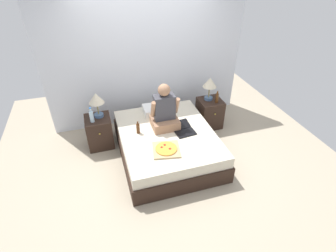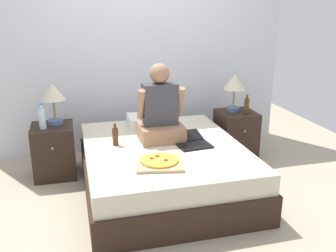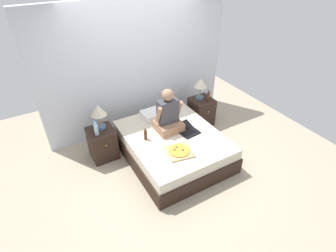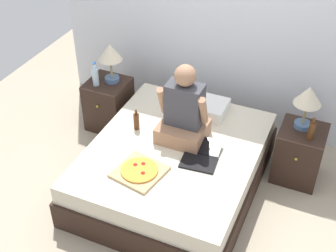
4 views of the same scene
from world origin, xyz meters
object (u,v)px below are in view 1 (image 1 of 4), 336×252
bed (167,144)px  lamp_on_left_nightstand (96,100)px  person_seated (164,112)px  nightstand_right (209,113)px  nightstand_left (100,132)px  beer_bottle_on_bed (138,128)px  beer_bottle (217,98)px  pizza_box (166,149)px  lamp_on_right_nightstand (210,84)px  water_bottle (92,116)px  laptop (184,130)px

bed → lamp_on_left_nightstand: size_ratio=4.21×
person_seated → bed: bearing=-94.3°
lamp_on_left_nightstand → nightstand_right: lamp_on_left_nightstand is taller
nightstand_left → nightstand_right: size_ratio=1.00×
beer_bottle_on_bed → person_seated: bearing=7.5°
nightstand_left → beer_bottle: size_ratio=2.51×
lamp_on_left_nightstand → pizza_box: size_ratio=0.96×
pizza_box → beer_bottle_on_bed: 0.65m
beer_bottle → lamp_on_right_nightstand: bearing=123.7°
bed → beer_bottle: beer_bottle is taller
water_bottle → person_seated: bearing=-16.7°
lamp_on_right_nightstand → beer_bottle_on_bed: 1.63m
nightstand_right → pizza_box: 1.63m
nightstand_right → beer_bottle: bearing=-55.0°
nightstand_right → pizza_box: bearing=-138.8°
bed → lamp_on_right_nightstand: bearing=32.8°
nightstand_left → laptop: size_ratio=1.30×
bed → pizza_box: (-0.15, -0.44, 0.26)m
nightstand_left → water_bottle: size_ratio=2.09×
nightstand_left → water_bottle: bearing=-131.7°
nightstand_left → pizza_box: bearing=-49.0°
nightstand_left → person_seated: 1.27m
lamp_on_right_nightstand → nightstand_right: bearing=-59.1°
beer_bottle → person_seated: person_seated is taller
pizza_box → lamp_on_left_nightstand: bearing=128.5°
nightstand_right → beer_bottle: size_ratio=2.51×
beer_bottle → water_bottle: bearing=179.8°
nightstand_right → laptop: bearing=-139.7°
nightstand_right → beer_bottle_on_bed: (-1.53, -0.50, 0.29)m
beer_bottle_on_bed → bed: bearing=-14.7°
beer_bottle → beer_bottle_on_bed: 1.65m
beer_bottle → laptop: bearing=-146.4°
lamp_on_right_nightstand → beer_bottle: lamp_on_right_nightstand is taller
laptop → beer_bottle_on_bed: beer_bottle_on_bed is taller
nightstand_right → lamp_on_right_nightstand: lamp_on_right_nightstand is taller
water_bottle → lamp_on_left_nightstand: bearing=49.4°
bed → nightstand_left: (-1.07, 0.62, 0.05)m
nightstand_left → lamp_on_left_nightstand: bearing=51.4°
nightstand_right → laptop: 1.06m
lamp_on_left_nightstand → beer_bottle_on_bed: lamp_on_left_nightstand is taller
lamp_on_right_nightstand → beer_bottle_on_bed: bearing=-159.8°
nightstand_left → water_bottle: water_bottle is taller
bed → water_bottle: 1.35m
water_bottle → laptop: bearing=-22.2°
lamp_on_left_nightstand → water_bottle: 0.28m
nightstand_left → lamp_on_left_nightstand: size_ratio=1.28×
pizza_box → beer_bottle_on_bed: bearing=118.9°
lamp_on_right_nightstand → pizza_box: lamp_on_right_nightstand is taller
person_seated → nightstand_left: bearing=157.9°
lamp_on_right_nightstand → laptop: 1.13m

